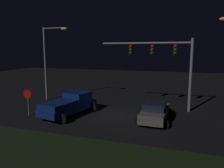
% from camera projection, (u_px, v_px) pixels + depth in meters
% --- Properties ---
extents(ground_plane, '(80.00, 80.00, 0.00)m').
position_uv_depth(ground_plane, '(114.00, 115.00, 18.62)').
color(ground_plane, black).
extents(grass_median, '(27.99, 4.38, 0.10)m').
position_uv_depth(grass_median, '(70.00, 155.00, 11.40)').
color(grass_median, black).
rests_on(grass_median, ground_plane).
extents(pickup_truck, '(3.62, 5.70, 1.80)m').
position_uv_depth(pickup_truck, '(70.00, 103.00, 18.50)').
color(pickup_truck, navy).
rests_on(pickup_truck, ground_plane).
extents(car_sedan, '(2.57, 4.46, 1.51)m').
position_uv_depth(car_sedan, '(155.00, 112.00, 16.93)').
color(car_sedan, '#514C47').
rests_on(car_sedan, ground_plane).
extents(traffic_signal_gantry, '(8.32, 0.56, 6.50)m').
position_uv_depth(traffic_signal_gantry, '(163.00, 56.00, 19.62)').
color(traffic_signal_gantry, slate).
rests_on(traffic_signal_gantry, ground_plane).
extents(street_lamp_left, '(2.94, 0.44, 7.89)m').
position_uv_depth(street_lamp_left, '(50.00, 54.00, 23.36)').
color(street_lamp_left, slate).
rests_on(street_lamp_left, ground_plane).
extents(stop_sign, '(0.76, 0.08, 2.23)m').
position_uv_depth(stop_sign, '(28.00, 97.00, 18.17)').
color(stop_sign, slate).
rests_on(stop_sign, ground_plane).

